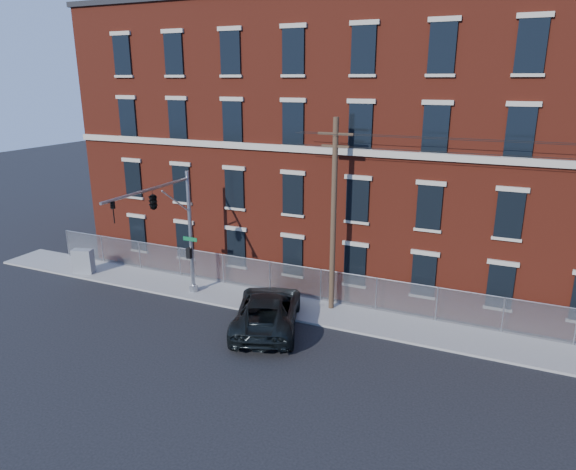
# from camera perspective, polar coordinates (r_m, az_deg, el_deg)

# --- Properties ---
(ground) EXTENTS (140.00, 140.00, 0.00)m
(ground) POSITION_cam_1_polar(r_m,az_deg,el_deg) (24.14, -4.35, -12.59)
(ground) COLOR black
(ground) RESTS_ON ground
(sidewalk) EXTENTS (65.00, 3.00, 0.12)m
(sidewalk) POSITION_cam_1_polar(r_m,az_deg,el_deg) (26.30, 25.80, -11.60)
(sidewalk) COLOR #989690
(sidewalk) RESTS_ON ground
(mill_building) EXTENTS (55.30, 14.32, 16.30)m
(mill_building) POSITION_cam_1_polar(r_m,az_deg,el_deg) (32.63, 27.36, 8.50)
(mill_building) COLOR maroon
(mill_building) RESTS_ON ground
(chain_link_fence) EXTENTS (59.06, 0.06, 1.85)m
(chain_link_fence) POSITION_cam_1_polar(r_m,az_deg,el_deg) (27.05, 26.03, -8.48)
(chain_link_fence) COLOR #A5A8AD
(chain_link_fence) RESTS_ON ground
(traffic_signal_mast) EXTENTS (0.90, 6.75, 7.00)m
(traffic_signal_mast) POSITION_cam_1_polar(r_m,az_deg,el_deg) (26.95, -13.72, 2.51)
(traffic_signal_mast) COLOR #9EA0A5
(traffic_signal_mast) RESTS_ON ground
(utility_pole_near) EXTENTS (1.80, 0.28, 10.00)m
(utility_pole_near) POSITION_cam_1_polar(r_m,az_deg,el_deg) (26.19, 5.07, 2.41)
(utility_pole_near) COLOR #4A3725
(utility_pole_near) RESTS_ON ground
(pickup_truck) EXTENTS (4.93, 7.09, 1.80)m
(pickup_truck) POSITION_cam_1_polar(r_m,az_deg,el_deg) (25.72, -2.31, -8.34)
(pickup_truck) COLOR black
(pickup_truck) RESTS_ON ground
(utility_cabinet) EXTENTS (1.35, 0.93, 1.54)m
(utility_cabinet) POSITION_cam_1_polar(r_m,az_deg,el_deg) (34.85, -21.73, -2.71)
(utility_cabinet) COLOR slate
(utility_cabinet) RESTS_ON sidewalk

